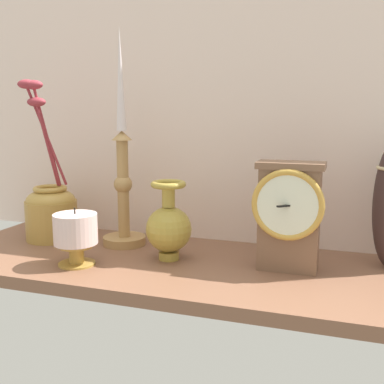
{
  "coord_description": "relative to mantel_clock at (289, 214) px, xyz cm",
  "views": [
    {
      "loc": [
        31.42,
        -83.87,
        29.43
      ],
      "look_at": [
        2.88,
        0.0,
        14.0
      ],
      "focal_mm": 44.32,
      "sensor_mm": 36.0,
      "label": 1
    }
  ],
  "objects": [
    {
      "name": "ground_plane",
      "position": [
        -21.0,
        -1.79,
        -11.84
      ],
      "size": [
        100.0,
        36.0,
        2.4
      ],
      "primitive_type": "cube",
      "color": "brown"
    },
    {
      "name": "back_wall",
      "position": [
        -21.0,
        16.71,
        21.86
      ],
      "size": [
        120.0,
        2.0,
        65.0
      ],
      "primitive_type": "cube",
      "color": "beige",
      "rests_on": "ground_plane"
    },
    {
      "name": "mantel_clock",
      "position": [
        0.0,
        0.0,
        0.0
      ],
      "size": [
        12.93,
        8.28,
        20.15
      ],
      "color": "brown",
      "rests_on": "ground_plane"
    },
    {
      "name": "candlestick_tall_left",
      "position": [
        -36.45,
        5.56,
        3.82
      ],
      "size": [
        9.38,
        9.38,
        46.47
      ],
      "color": "#AE844E",
      "rests_on": "ground_plane"
    },
    {
      "name": "brass_vase_bulbous",
      "position": [
        -23.19,
        -1.17,
        -3.81
      ],
      "size": [
        9.09,
        9.09,
        15.76
      ],
      "color": "#A99038",
      "rests_on": "ground_plane"
    },
    {
      "name": "brass_vase_jar",
      "position": [
        -54.23,
        4.06,
        -3.19
      ],
      "size": [
        11.64,
        11.64,
        35.83
      ],
      "color": "#B1883E",
      "rests_on": "ground_plane"
    },
    {
      "name": "pillar_candle_front",
      "position": [
        -38.73,
        -10.05,
        -4.56
      ],
      "size": [
        8.31,
        8.31,
        11.2
      ],
      "color": "#B18A3A",
      "rests_on": "ground_plane"
    }
  ]
}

